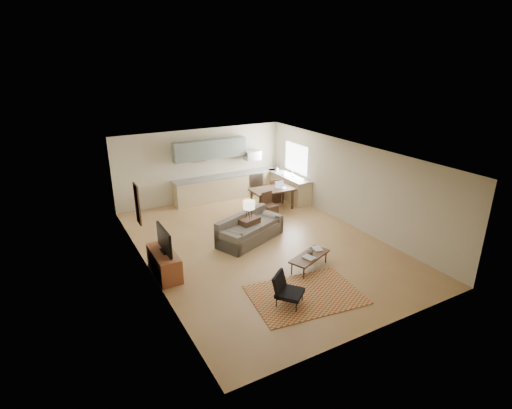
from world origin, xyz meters
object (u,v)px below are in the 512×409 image
armchair (290,290)px  tv_credenza (164,263)px  coffee_table (309,262)px  dining_table (272,199)px  console_table (249,229)px  sofa (250,228)px

armchair → tv_credenza: 3.32m
coffee_table → armchair: size_ratio=1.71×
coffee_table → dining_table: bearing=49.9°
tv_credenza → console_table: console_table is taller
coffee_table → dining_table: (1.36, 4.12, 0.20)m
sofa → console_table: (-0.02, 0.05, -0.04)m
coffee_table → armchair: 1.74m
sofa → console_table: size_ratio=3.22×
tv_credenza → dining_table: 5.40m
armchair → tv_credenza: bearing=89.8°
armchair → coffee_table: bearing=1.4°
sofa → coffee_table: size_ratio=1.81×
armchair → tv_credenza: size_ratio=0.53×
sofa → dining_table: sofa is taller
coffee_table → dining_table: dining_table is taller
console_table → sofa: bearing=-90.3°
dining_table → tv_credenza: bearing=-150.0°
armchair → console_table: 3.45m
coffee_table → console_table: size_ratio=1.78×
sofa → dining_table: size_ratio=1.49×
console_table → dining_table: size_ratio=0.46×
armchair → dining_table: bearing=24.6°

